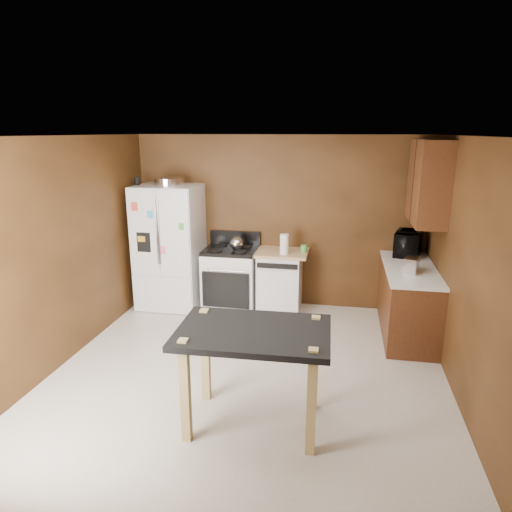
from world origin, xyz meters
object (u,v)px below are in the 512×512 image
(pen_cup, at_px, (137,181))
(green_canister, at_px, (304,249))
(island, at_px, (253,344))
(paper_towel, at_px, (284,244))
(dishwasher, at_px, (280,280))
(refrigerator, at_px, (170,247))
(gas_range, at_px, (231,277))
(kettle, at_px, (237,244))
(microwave, at_px, (408,244))
(toaster, at_px, (411,265))
(roasting_pan, at_px, (169,182))

(pen_cup, relative_size, green_canister, 1.15)
(island, bearing_deg, paper_towel, 91.55)
(dishwasher, relative_size, island, 0.67)
(refrigerator, height_order, gas_range, refrigerator)
(pen_cup, bearing_deg, paper_towel, 0.03)
(kettle, distance_m, microwave, 2.38)
(pen_cup, xyz_separation_m, green_canister, (2.39, 0.15, -0.92))
(toaster, distance_m, dishwasher, 1.91)
(green_canister, distance_m, island, 2.76)
(island, bearing_deg, gas_range, 107.70)
(kettle, height_order, island, kettle)
(refrigerator, bearing_deg, gas_range, 3.81)
(green_canister, xyz_separation_m, gas_range, (-1.05, -0.05, -0.48))
(pen_cup, distance_m, microwave, 3.90)
(roasting_pan, xyz_separation_m, dishwasher, (1.59, 0.08, -1.40))
(roasting_pan, height_order, refrigerator, roasting_pan)
(roasting_pan, distance_m, dishwasher, 2.12)
(toaster, height_order, microwave, microwave)
(microwave, height_order, island, microwave)
(gas_range, bearing_deg, refrigerator, -176.19)
(roasting_pan, distance_m, island, 3.34)
(green_canister, distance_m, refrigerator, 1.97)
(pen_cup, bearing_deg, refrigerator, 6.01)
(roasting_pan, height_order, green_canister, roasting_pan)
(island, bearing_deg, kettle, 106.07)
(microwave, bearing_deg, paper_towel, 114.86)
(microwave, bearing_deg, gas_range, 109.86)
(microwave, relative_size, refrigerator, 0.31)
(paper_towel, bearing_deg, roasting_pan, 178.45)
(paper_towel, bearing_deg, gas_range, 172.53)
(green_canister, bearing_deg, toaster, -28.75)
(microwave, distance_m, dishwasher, 1.86)
(kettle, bearing_deg, refrigerator, -179.61)
(pen_cup, xyz_separation_m, microwave, (3.80, 0.24, -0.80))
(green_canister, height_order, gas_range, gas_range)
(pen_cup, bearing_deg, gas_range, 4.51)
(roasting_pan, distance_m, green_canister, 2.13)
(paper_towel, distance_m, green_canister, 0.32)
(dishwasher, height_order, island, island)
(paper_towel, bearing_deg, green_canister, 30.29)
(kettle, bearing_deg, microwave, 4.63)
(roasting_pan, relative_size, refrigerator, 0.23)
(roasting_pan, bearing_deg, green_canister, 3.21)
(roasting_pan, distance_m, pen_cup, 0.46)
(toaster, relative_size, dishwasher, 0.28)
(kettle, xyz_separation_m, paper_towel, (0.69, -0.05, 0.04))
(island, bearing_deg, pen_cup, 130.21)
(roasting_pan, xyz_separation_m, green_canister, (1.93, 0.11, -0.91))
(pen_cup, xyz_separation_m, island, (2.19, -2.60, -1.08))
(paper_towel, distance_m, microwave, 1.70)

